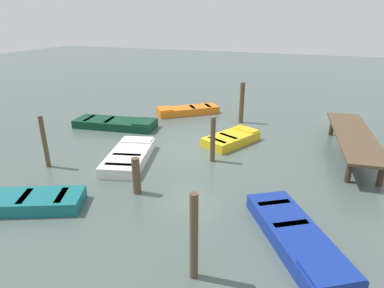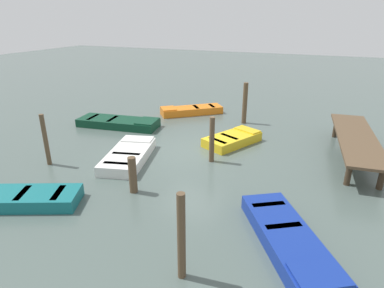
# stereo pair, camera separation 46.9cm
# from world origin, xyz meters

# --- Properties ---
(ground_plane) EXTENTS (80.00, 80.00, 0.00)m
(ground_plane) POSITION_xyz_m (0.00, 0.00, 0.00)
(ground_plane) COLOR #4C5B56
(dock_segment) EXTENTS (6.23, 1.95, 0.95)m
(dock_segment) POSITION_xyz_m (-1.87, 6.22, 0.84)
(dock_segment) COLOR brown
(dock_segment) RESTS_ON ground_plane
(rowboat_white) EXTENTS (3.47, 2.18, 0.46)m
(rowboat_white) POSITION_xyz_m (1.75, -1.98, 0.22)
(rowboat_white) COLOR silver
(rowboat_white) RESTS_ON ground_plane
(rowboat_blue) EXTENTS (3.79, 2.98, 0.46)m
(rowboat_blue) POSITION_xyz_m (4.65, 4.52, 0.22)
(rowboat_blue) COLOR navy
(rowboat_blue) RESTS_ON ground_plane
(rowboat_teal) EXTENTS (2.61, 4.02, 0.46)m
(rowboat_teal) POSITION_xyz_m (5.87, -3.43, 0.22)
(rowboat_teal) COLOR #14666B
(rowboat_teal) RESTS_ON ground_plane
(rowboat_yellow) EXTENTS (2.93, 2.31, 0.46)m
(rowboat_yellow) POSITION_xyz_m (-1.56, 1.31, 0.22)
(rowboat_yellow) COLOR gold
(rowboat_yellow) RESTS_ON ground_plane
(rowboat_dark_green) EXTENTS (1.91, 4.28, 0.46)m
(rowboat_dark_green) POSITION_xyz_m (-1.63, -4.76, 0.22)
(rowboat_dark_green) COLOR #0C3823
(rowboat_dark_green) RESTS_ON ground_plane
(rowboat_orange) EXTENTS (3.06, 3.40, 0.46)m
(rowboat_orange) POSITION_xyz_m (-5.21, -2.23, 0.22)
(rowboat_orange) COLOR orange
(rowboat_orange) RESTS_ON ground_plane
(mooring_piling_near_right) EXTENTS (0.24, 0.24, 2.15)m
(mooring_piling_near_right) POSITION_xyz_m (-4.70, 1.03, 1.08)
(mooring_piling_near_right) COLOR brown
(mooring_piling_near_right) RESTS_ON ground_plane
(mooring_piling_far_left) EXTENTS (0.26, 0.26, 1.22)m
(mooring_piling_far_left) POSITION_xyz_m (3.81, -0.47, 0.61)
(mooring_piling_far_left) COLOR brown
(mooring_piling_far_left) RESTS_ON ground_plane
(mooring_piling_near_left) EXTENTS (0.20, 0.20, 1.82)m
(mooring_piling_near_left) POSITION_xyz_m (0.59, 1.07, 0.91)
(mooring_piling_near_left) COLOR brown
(mooring_piling_near_left) RESTS_ON ground_plane
(mooring_piling_far_right) EXTENTS (0.17, 0.17, 2.00)m
(mooring_piling_far_right) POSITION_xyz_m (3.26, -4.60, 1.00)
(mooring_piling_far_right) COLOR brown
(mooring_piling_far_right) RESTS_ON ground_plane
(mooring_piling_mid_right) EXTENTS (0.18, 0.18, 2.09)m
(mooring_piling_mid_right) POSITION_xyz_m (6.57, 2.50, 1.05)
(mooring_piling_mid_right) COLOR brown
(mooring_piling_mid_right) RESTS_ON ground_plane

